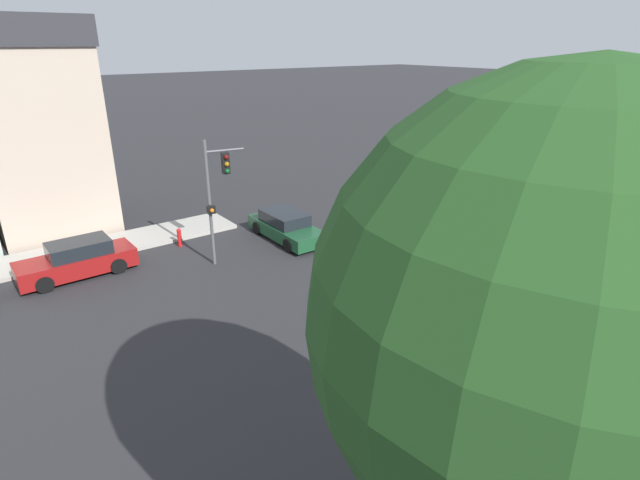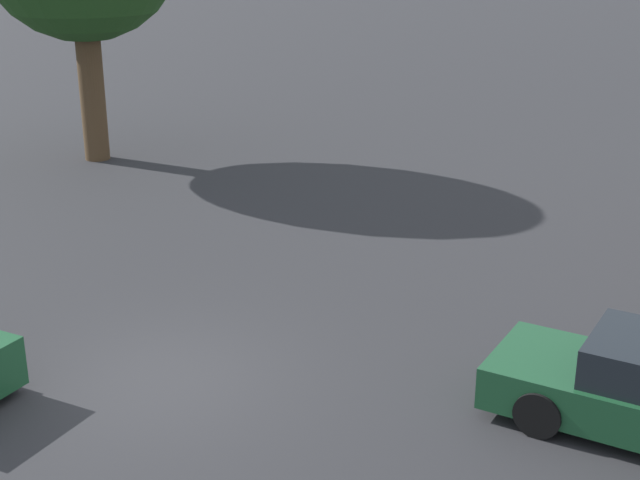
# 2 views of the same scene
# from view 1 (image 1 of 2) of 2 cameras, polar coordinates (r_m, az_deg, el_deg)

# --- Properties ---
(ground_plane) EXTENTS (300.00, 300.00, 0.00)m
(ground_plane) POSITION_cam_1_polar(r_m,az_deg,el_deg) (21.73, 11.40, -4.10)
(ground_plane) COLOR #28282B
(street_tree) EXTENTS (5.81, 5.81, 9.26)m
(street_tree) POSITION_cam_1_polar(r_m,az_deg,el_deg) (6.46, 25.20, -8.41)
(street_tree) COLOR #4C3823
(street_tree) RESTS_ON ground_plane
(traffic_signal) EXTENTS (0.51, 1.86, 5.56)m
(traffic_signal) POSITION_cam_1_polar(r_m,az_deg,el_deg) (21.83, -11.67, 6.09)
(traffic_signal) COLOR #515456
(traffic_signal) RESTS_ON ground_plane
(crossing_car_0) EXTENTS (3.88, 1.98, 1.45)m
(crossing_car_0) POSITION_cam_1_polar(r_m,az_deg,el_deg) (21.43, 22.27, -3.75)
(crossing_car_0) COLOR #194728
(crossing_car_0) RESTS_ON ground_plane
(crossing_car_1) EXTENTS (4.79, 1.98, 1.38)m
(crossing_car_1) POSITION_cam_1_polar(r_m,az_deg,el_deg) (25.14, -3.89, 1.55)
(crossing_car_1) COLOR #194728
(crossing_car_1) RESTS_ON ground_plane
(parked_car_0) EXTENTS (1.89, 4.67, 1.54)m
(parked_car_0) POSITION_cam_1_polar(r_m,az_deg,el_deg) (23.45, -25.97, -2.06)
(parked_car_0) COLOR maroon
(parked_car_0) RESTS_ON ground_plane
(fire_hydrant) EXTENTS (0.22, 0.22, 0.92)m
(fire_hydrant) POSITION_cam_1_polar(r_m,az_deg,el_deg) (25.16, -15.77, 0.36)
(fire_hydrant) COLOR red
(fire_hydrant) RESTS_ON ground_plane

